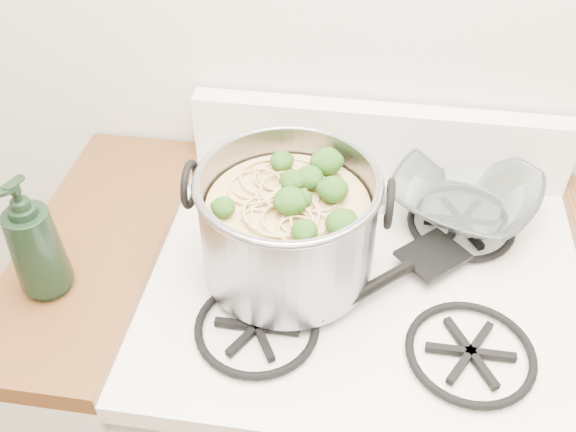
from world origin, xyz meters
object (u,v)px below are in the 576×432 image
Objects in this scene: glass_bowl at (463,203)px; bottle at (33,238)px; spatula at (433,252)px; stock_pot at (288,226)px; gas_range at (350,417)px.

bottle is (-0.70, -0.31, 0.10)m from glass_bowl.
stock_pot is at bearing -120.42° from spatula.
glass_bowl reaches higher than spatula.
bottle is at bearing -156.47° from glass_bowl.
spatula reaches higher than gas_range.
bottle reaches higher than spatula.
gas_range is 0.81m from bottle.
glass_bowl is 0.77m from bottle.
glass_bowl reaches higher than gas_range.
bottle is at bearing -119.23° from spatula.
gas_range is at bearing 35.81° from bottle.
bottle is at bearing -167.27° from gas_range.
glass_bowl is (0.17, 0.19, 0.50)m from gas_range.
stock_pot is 0.38m from glass_bowl.
stock_pot is at bearing 38.22° from bottle.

